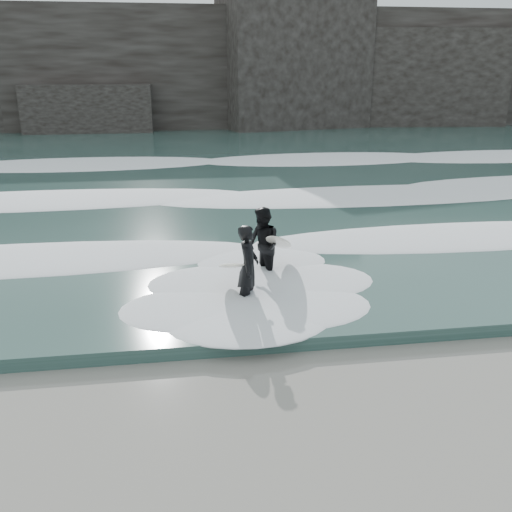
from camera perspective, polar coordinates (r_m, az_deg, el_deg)
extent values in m
plane|color=olive|center=(9.02, 5.04, -18.79)|extent=(120.00, 120.00, 0.00)
cube|color=#2D4A45|center=(36.37, -5.79, 10.09)|extent=(90.00, 52.00, 0.30)
cube|color=#282321|center=(52.97, -7.04, 17.95)|extent=(70.00, 9.00, 10.00)
ellipsoid|color=white|center=(16.82, -2.06, 1.05)|extent=(60.00, 3.20, 0.20)
ellipsoid|color=white|center=(23.56, -4.06, 6.17)|extent=(60.00, 4.00, 0.24)
ellipsoid|color=white|center=(32.38, -5.41, 9.59)|extent=(60.00, 4.80, 0.30)
imported|color=black|center=(13.26, -0.77, -1.09)|extent=(0.68, 0.84, 2.00)
ellipsoid|color=silver|center=(13.24, -2.52, -0.95)|extent=(0.61, 2.05, 0.80)
imported|color=black|center=(14.76, 0.69, 1.01)|extent=(1.05, 1.18, 2.02)
ellipsoid|color=silver|center=(14.81, 2.30, 1.36)|extent=(1.26, 2.13, 1.03)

